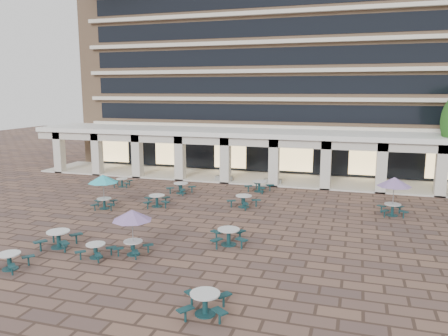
{
  "coord_description": "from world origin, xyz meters",
  "views": [
    {
      "loc": [
        8.64,
        -23.05,
        7.91
      ],
      "look_at": [
        0.64,
        3.0,
        3.05
      ],
      "focal_mm": 35.0,
      "sensor_mm": 36.0,
      "label": 1
    }
  ],
  "objects_px": {
    "picnic_table_0": "(9,260)",
    "planter_left": "(224,176)",
    "picnic_table_1": "(96,249)",
    "planter_right": "(273,178)",
    "picnic_table_2": "(205,302)"
  },
  "relations": [
    {
      "from": "planter_left",
      "to": "planter_right",
      "type": "bearing_deg",
      "value": -0.0
    },
    {
      "from": "picnic_table_0",
      "to": "planter_right",
      "type": "relative_size",
      "value": 1.18
    },
    {
      "from": "planter_left",
      "to": "planter_right",
      "type": "relative_size",
      "value": 1.0
    },
    {
      "from": "picnic_table_0",
      "to": "picnic_table_2",
      "type": "relative_size",
      "value": 0.86
    },
    {
      "from": "picnic_table_0",
      "to": "planter_left",
      "type": "distance_m",
      "value": 21.42
    },
    {
      "from": "picnic_table_0",
      "to": "picnic_table_1",
      "type": "height_order",
      "value": "picnic_table_0"
    },
    {
      "from": "planter_left",
      "to": "planter_right",
      "type": "distance_m",
      "value": 4.32
    },
    {
      "from": "picnic_table_1",
      "to": "picnic_table_2",
      "type": "bearing_deg",
      "value": -23.52
    },
    {
      "from": "picnic_table_1",
      "to": "picnic_table_2",
      "type": "height_order",
      "value": "picnic_table_2"
    },
    {
      "from": "picnic_table_1",
      "to": "planter_right",
      "type": "distance_m",
      "value": 19.43
    },
    {
      "from": "picnic_table_1",
      "to": "picnic_table_2",
      "type": "relative_size",
      "value": 0.79
    },
    {
      "from": "picnic_table_2",
      "to": "planter_right",
      "type": "bearing_deg",
      "value": 83.93
    },
    {
      "from": "picnic_table_0",
      "to": "picnic_table_2",
      "type": "height_order",
      "value": "picnic_table_2"
    },
    {
      "from": "picnic_table_1",
      "to": "planter_right",
      "type": "relative_size",
      "value": 1.09
    },
    {
      "from": "picnic_table_2",
      "to": "planter_right",
      "type": "xyz_separation_m",
      "value": [
        -1.78,
        22.32,
        0.09
      ]
    }
  ]
}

